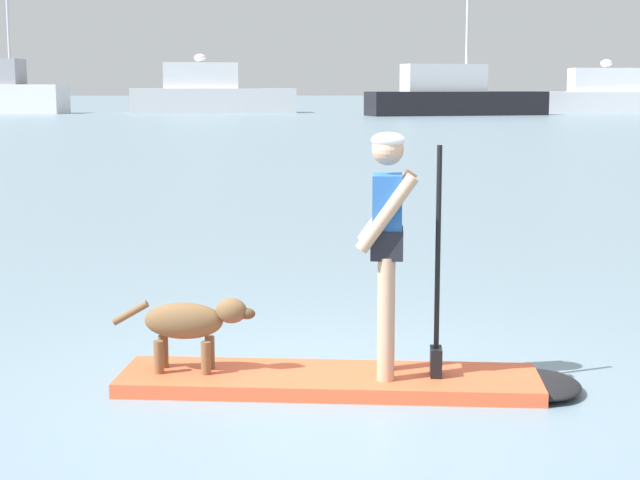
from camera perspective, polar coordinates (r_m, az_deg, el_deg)
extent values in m
plane|color=slate|center=(7.26, 0.51, -8.23)|extent=(400.00, 400.00, 0.00)
cube|color=#E55933|center=(7.25, 0.51, -7.85)|extent=(3.02, 1.14, 0.10)
ellipsoid|color=black|center=(7.31, 12.21, -7.91)|extent=(0.65, 0.79, 0.10)
cylinder|color=tan|center=(7.24, 3.73, -3.98)|extent=(0.12, 0.12, 0.86)
cylinder|color=tan|center=(6.99, 3.72, -4.45)|extent=(0.12, 0.12, 0.86)
cube|color=black|center=(7.02, 3.76, -0.16)|extent=(0.27, 0.39, 0.20)
cube|color=#2659A5|center=(6.99, 3.78, 1.43)|extent=(0.24, 0.36, 0.55)
sphere|color=tan|center=(6.95, 3.82, 5.09)|extent=(0.22, 0.22, 0.22)
ellipsoid|color=white|center=(6.95, 3.82, 5.59)|extent=(0.23, 0.23, 0.11)
cylinder|color=tan|center=(7.18, 3.79, 1.87)|extent=(0.43, 0.14, 0.54)
cylinder|color=tan|center=(6.80, 3.77, 1.49)|extent=(0.43, 0.14, 0.54)
cylinder|color=black|center=(7.05, 6.60, -1.25)|extent=(0.04, 0.04, 1.61)
cube|color=black|center=(7.20, 6.50, -6.78)|extent=(0.10, 0.19, 0.20)
ellipsoid|color=brown|center=(7.28, -7.63, -4.50)|extent=(0.58, 0.29, 0.26)
ellipsoid|color=brown|center=(7.20, -4.98, -3.96)|extent=(0.24, 0.19, 0.18)
ellipsoid|color=#503923|center=(7.19, -4.11, -4.13)|extent=(0.13, 0.10, 0.08)
cylinder|color=brown|center=(7.35, -10.55, -4.03)|extent=(0.27, 0.09, 0.18)
cylinder|color=brown|center=(7.38, -6.18, -6.26)|extent=(0.07, 0.07, 0.23)
cylinder|color=brown|center=(7.23, -6.40, -6.57)|extent=(0.07, 0.07, 0.23)
cylinder|color=brown|center=(7.44, -8.75, -6.18)|extent=(0.07, 0.07, 0.23)
cylinder|color=brown|center=(7.30, -9.01, -6.49)|extent=(0.07, 0.07, 0.23)
cube|color=silver|center=(80.77, -17.19, 7.55)|extent=(9.41, 4.48, 2.15)
cylinder|color=silver|center=(80.80, -17.06, 11.70)|extent=(0.20, 0.20, 9.53)
cube|color=silver|center=(78.79, -6.00, 7.76)|extent=(12.64, 4.21, 1.85)
cube|color=silver|center=(78.83, -6.71, 9.12)|extent=(5.76, 2.88, 1.94)
ellipsoid|color=white|center=(78.85, -6.72, 10.08)|extent=(0.90, 0.90, 0.60)
cube|color=black|center=(72.73, 7.65, 7.58)|extent=(13.07, 5.25, 1.65)
cube|color=silver|center=(72.54, 6.93, 8.99)|extent=(6.05, 3.21, 1.90)
cylinder|color=silver|center=(72.93, 8.23, 11.34)|extent=(0.20, 0.20, 7.94)
cylinder|color=silver|center=(72.55, 6.94, 9.19)|extent=(4.41, 0.98, 0.14)
cube|color=silver|center=(81.57, 16.23, 7.40)|extent=(11.87, 3.68, 1.60)
cube|color=silver|center=(81.27, 15.69, 8.62)|extent=(5.38, 2.60, 1.78)
ellipsoid|color=white|center=(81.28, 15.73, 9.49)|extent=(0.90, 0.90, 0.60)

